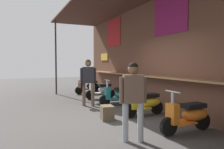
{
  "coord_description": "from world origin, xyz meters",
  "views": [
    {
      "loc": [
        5.3,
        -2.5,
        1.55
      ],
      "look_at": [
        -2.09,
        0.94,
        1.14
      ],
      "focal_mm": 34.09,
      "sensor_mm": 36.0,
      "label": 1
    }
  ],
  "objects_px": {
    "scooter_yellow": "(146,103)",
    "shopper_browsing": "(133,94)",
    "merchandise_crate": "(107,113)",
    "scooter_black": "(90,86)",
    "scooter_silver": "(102,90)",
    "scooter_orange": "(189,115)",
    "shopper_with_handbag": "(88,78)",
    "scooter_teal": "(119,95)"
  },
  "relations": [
    {
      "from": "scooter_black",
      "to": "scooter_teal",
      "type": "relative_size",
      "value": 1.0
    },
    {
      "from": "scooter_silver",
      "to": "shopper_browsing",
      "type": "bearing_deg",
      "value": 72.64
    },
    {
      "from": "scooter_yellow",
      "to": "scooter_orange",
      "type": "height_order",
      "value": "same"
    },
    {
      "from": "scooter_yellow",
      "to": "shopper_browsing",
      "type": "relative_size",
      "value": 0.89
    },
    {
      "from": "scooter_silver",
      "to": "scooter_teal",
      "type": "bearing_deg",
      "value": 88.36
    },
    {
      "from": "scooter_black",
      "to": "scooter_orange",
      "type": "relative_size",
      "value": 1.0
    },
    {
      "from": "scooter_orange",
      "to": "scooter_teal",
      "type": "bearing_deg",
      "value": -89.7
    },
    {
      "from": "scooter_black",
      "to": "scooter_yellow",
      "type": "height_order",
      "value": "same"
    },
    {
      "from": "scooter_silver",
      "to": "scooter_orange",
      "type": "xyz_separation_m",
      "value": [
        5.17,
        0.0,
        0.0
      ]
    },
    {
      "from": "merchandise_crate",
      "to": "scooter_teal",
      "type": "bearing_deg",
      "value": 143.91
    },
    {
      "from": "shopper_browsing",
      "to": "merchandise_crate",
      "type": "height_order",
      "value": "shopper_browsing"
    },
    {
      "from": "scooter_yellow",
      "to": "shopper_browsing",
      "type": "distance_m",
      "value": 2.28
    },
    {
      "from": "scooter_silver",
      "to": "scooter_yellow",
      "type": "xyz_separation_m",
      "value": [
        3.47,
        -0.0,
        0.0
      ]
    },
    {
      "from": "shopper_with_handbag",
      "to": "scooter_black",
      "type": "bearing_deg",
      "value": 175.95
    },
    {
      "from": "scooter_black",
      "to": "scooter_orange",
      "type": "xyz_separation_m",
      "value": [
        6.89,
        0.0,
        0.0
      ]
    },
    {
      "from": "scooter_teal",
      "to": "scooter_orange",
      "type": "height_order",
      "value": "same"
    },
    {
      "from": "shopper_with_handbag",
      "to": "shopper_browsing",
      "type": "distance_m",
      "value": 3.81
    },
    {
      "from": "scooter_silver",
      "to": "merchandise_crate",
      "type": "xyz_separation_m",
      "value": [
        3.42,
        -1.26,
        -0.19
      ]
    },
    {
      "from": "shopper_browsing",
      "to": "scooter_orange",
      "type": "bearing_deg",
      "value": 106.29
    },
    {
      "from": "scooter_black",
      "to": "shopper_browsing",
      "type": "bearing_deg",
      "value": 73.88
    },
    {
      "from": "scooter_orange",
      "to": "merchandise_crate",
      "type": "relative_size",
      "value": 3.5
    },
    {
      "from": "scooter_black",
      "to": "scooter_yellow",
      "type": "xyz_separation_m",
      "value": [
        5.18,
        0.0,
        0.0
      ]
    },
    {
      "from": "scooter_orange",
      "to": "shopper_browsing",
      "type": "height_order",
      "value": "shopper_browsing"
    },
    {
      "from": "scooter_teal",
      "to": "merchandise_crate",
      "type": "xyz_separation_m",
      "value": [
        1.72,
        -1.26,
        -0.19
      ]
    },
    {
      "from": "scooter_black",
      "to": "shopper_browsing",
      "type": "height_order",
      "value": "shopper_browsing"
    },
    {
      "from": "scooter_orange",
      "to": "shopper_browsing",
      "type": "bearing_deg",
      "value": -1.25
    },
    {
      "from": "scooter_silver",
      "to": "merchandise_crate",
      "type": "relative_size",
      "value": 3.51
    },
    {
      "from": "merchandise_crate",
      "to": "scooter_orange",
      "type": "bearing_deg",
      "value": 35.59
    },
    {
      "from": "shopper_browsing",
      "to": "merchandise_crate",
      "type": "bearing_deg",
      "value": -168.51
    },
    {
      "from": "shopper_with_handbag",
      "to": "merchandise_crate",
      "type": "distance_m",
      "value": 2.25
    },
    {
      "from": "merchandise_crate",
      "to": "scooter_black",
      "type": "bearing_deg",
      "value": 166.25
    },
    {
      "from": "scooter_orange",
      "to": "shopper_browsing",
      "type": "xyz_separation_m",
      "value": [
        -0.04,
        -1.45,
        0.57
      ]
    },
    {
      "from": "shopper_with_handbag",
      "to": "scooter_teal",
      "type": "bearing_deg",
      "value": 88.36
    },
    {
      "from": "scooter_black",
      "to": "shopper_browsing",
      "type": "distance_m",
      "value": 7.02
    },
    {
      "from": "scooter_teal",
      "to": "scooter_yellow",
      "type": "relative_size",
      "value": 1.0
    },
    {
      "from": "shopper_browsing",
      "to": "merchandise_crate",
      "type": "relative_size",
      "value": 3.96
    },
    {
      "from": "scooter_orange",
      "to": "shopper_with_handbag",
      "type": "bearing_deg",
      "value": -73.47
    },
    {
      "from": "scooter_black",
      "to": "scooter_yellow",
      "type": "bearing_deg",
      "value": 85.81
    },
    {
      "from": "scooter_silver",
      "to": "merchandise_crate",
      "type": "bearing_deg",
      "value": 68.21
    },
    {
      "from": "scooter_black",
      "to": "scooter_silver",
      "type": "distance_m",
      "value": 1.71
    },
    {
      "from": "scooter_silver",
      "to": "shopper_with_handbag",
      "type": "relative_size",
      "value": 0.82
    },
    {
      "from": "shopper_with_handbag",
      "to": "scooter_orange",
      "type": "bearing_deg",
      "value": 32.24
    }
  ]
}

